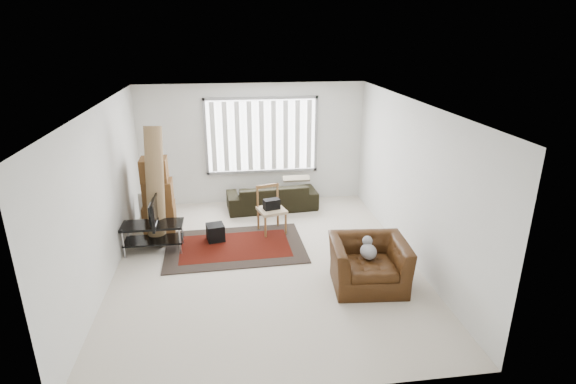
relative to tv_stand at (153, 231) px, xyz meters
name	(u,v)px	position (x,y,z in m)	size (l,w,h in m)	color
room	(263,156)	(1.98, -0.18, 1.37)	(6.00, 6.02, 2.71)	beige
persian_rug	(235,246)	(1.44, -0.05, -0.37)	(2.56, 1.75, 0.02)	black
tv_stand	(153,231)	(0.00, 0.00, 0.00)	(1.07, 0.48, 0.53)	black
tv	(151,211)	(0.00, 0.00, 0.40)	(0.87, 0.11, 0.50)	black
subwoofer	(215,232)	(1.09, 0.26, -0.21)	(0.31, 0.31, 0.31)	black
moving_boxes	(158,198)	(-0.01, 0.92, 0.30)	(0.62, 0.57, 1.48)	brown
white_flatpack	(152,208)	(-0.20, 1.29, -0.06)	(0.51, 0.07, 0.66)	silver
rolled_rug	(155,186)	(0.05, 0.42, 0.71)	(0.33, 0.33, 2.17)	brown
sofa	(272,193)	(2.31, 1.76, -0.01)	(1.97, 0.85, 0.76)	black
side_chair	(271,208)	(2.18, 0.54, 0.12)	(0.61, 0.61, 0.93)	#9F8868
armchair	(369,260)	(3.47, -1.63, 0.04)	(1.23, 1.09, 0.85)	#3B1F0C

